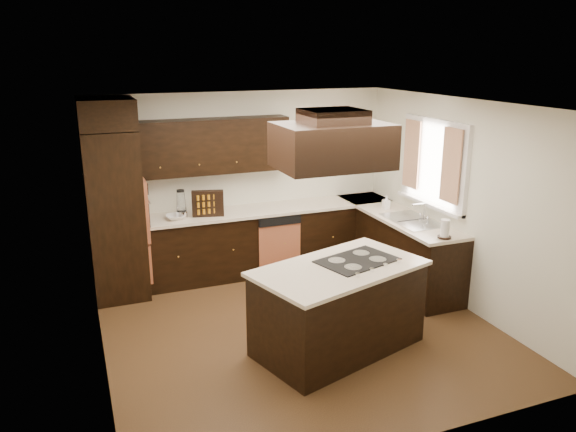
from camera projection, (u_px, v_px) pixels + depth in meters
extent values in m
cube|color=brown|center=(299.00, 329.00, 6.37)|extent=(4.20, 4.20, 0.02)
cube|color=white|center=(300.00, 103.00, 5.65)|extent=(4.20, 4.20, 0.02)
cube|color=silver|center=(242.00, 182.00, 7.89)|extent=(4.20, 0.02, 2.50)
cube|color=silver|center=(409.00, 301.00, 4.12)|extent=(4.20, 0.02, 2.50)
cube|color=silver|center=(93.00, 247.00, 5.27)|extent=(0.02, 4.20, 2.50)
cube|color=silver|center=(462.00, 204.00, 6.75)|extent=(0.02, 4.20, 2.50)
cube|color=black|center=(115.00, 215.00, 6.97)|extent=(0.65, 0.75, 2.12)
cube|color=#BC6340|center=(144.00, 208.00, 7.07)|extent=(0.05, 0.62, 0.78)
cube|color=black|center=(253.00, 242.00, 7.86)|extent=(2.93, 0.60, 0.88)
cube|color=black|center=(396.00, 247.00, 7.67)|extent=(0.60, 2.40, 0.88)
cube|color=beige|center=(252.00, 211.00, 7.72)|extent=(2.93, 0.63, 0.04)
cube|color=beige|center=(397.00, 215.00, 7.54)|extent=(0.63, 2.40, 0.04)
cube|color=black|center=(214.00, 146.00, 7.42)|extent=(2.00, 0.34, 0.72)
cube|color=#BC6340|center=(280.00, 249.00, 7.71)|extent=(0.60, 0.05, 0.72)
cube|color=white|center=(434.00, 163.00, 7.11)|extent=(0.06, 1.32, 1.12)
cube|color=white|center=(436.00, 163.00, 7.12)|extent=(0.00, 1.20, 1.00)
cube|color=beige|center=(451.00, 166.00, 6.70)|extent=(0.02, 0.34, 0.90)
cube|color=beige|center=(412.00, 154.00, 7.45)|extent=(0.02, 0.34, 0.90)
cube|color=silver|center=(412.00, 220.00, 7.22)|extent=(0.52, 0.84, 0.01)
cube|color=black|center=(338.00, 310.00, 5.82)|extent=(1.88, 1.38, 0.88)
cube|color=beige|center=(339.00, 268.00, 5.69)|extent=(1.96, 1.45, 0.04)
cube|color=black|center=(357.00, 260.00, 5.84)|extent=(0.92, 0.74, 0.01)
cube|color=black|center=(332.00, 146.00, 5.30)|extent=(1.05, 0.72, 0.42)
cube|color=black|center=(333.00, 116.00, 5.22)|extent=(0.55, 0.50, 0.13)
cylinder|color=silver|center=(182.00, 215.00, 7.30)|extent=(0.15, 0.15, 0.10)
cone|color=silver|center=(181.00, 201.00, 7.25)|extent=(0.13, 0.13, 0.26)
cube|color=black|center=(208.00, 203.00, 7.37)|extent=(0.43, 0.20, 0.34)
imported|color=white|center=(176.00, 217.00, 7.27)|extent=(0.27, 0.27, 0.06)
imported|color=white|center=(386.00, 202.00, 7.72)|extent=(0.09, 0.09, 0.19)
cylinder|color=white|center=(445.00, 229.00, 6.51)|extent=(0.12, 0.12, 0.23)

